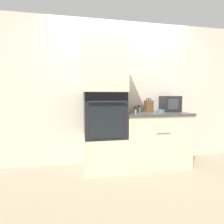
% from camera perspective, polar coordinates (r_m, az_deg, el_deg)
% --- Properties ---
extents(ground_plane, '(12.00, 12.00, 0.00)m').
position_cam_1_polar(ground_plane, '(2.82, 5.45, -19.79)').
color(ground_plane, gray).
extents(wall_back, '(8.00, 0.05, 2.50)m').
position_cam_1_polar(wall_back, '(3.17, 2.45, 6.24)').
color(wall_back, beige).
rests_on(wall_back, ground_plane).
extents(oven_cabinet_base, '(0.66, 0.60, 0.54)m').
position_cam_1_polar(oven_cabinet_base, '(2.93, -2.57, -13.12)').
color(oven_cabinet_base, beige).
rests_on(oven_cabinet_base, ground_plane).
extents(wall_oven, '(0.64, 0.64, 0.71)m').
position_cam_1_polar(wall_oven, '(2.80, -2.61, -0.86)').
color(wall_oven, black).
rests_on(wall_oven, oven_cabinet_base).
extents(oven_cabinet_upper, '(0.66, 0.60, 0.74)m').
position_cam_1_polar(oven_cabinet_upper, '(2.82, -2.68, 14.02)').
color(oven_cabinet_upper, beige).
rests_on(oven_cabinet_upper, wall_oven).
extents(counter_unit, '(1.11, 0.63, 0.92)m').
position_cam_1_polar(counter_unit, '(3.12, 13.72, -8.53)').
color(counter_unit, beige).
rests_on(counter_unit, ground_plane).
extents(microwave, '(0.30, 0.29, 0.28)m').
position_cam_1_polar(microwave, '(3.32, 18.42, 2.58)').
color(microwave, '#232326').
rests_on(microwave, counter_unit).
extents(knife_block, '(0.13, 0.15, 0.24)m').
position_cam_1_polar(knife_block, '(3.21, 11.86, 1.96)').
color(knife_block, brown).
rests_on(knife_block, counter_unit).
extents(bowl, '(0.14, 0.14, 0.05)m').
position_cam_1_polar(bowl, '(2.98, 15.61, 0.21)').
color(bowl, '#517599').
rests_on(bowl, counter_unit).
extents(condiment_jar_near, '(0.04, 0.04, 0.06)m').
position_cam_1_polar(condiment_jar_near, '(2.83, 7.60, 0.17)').
color(condiment_jar_near, silver).
rests_on(condiment_jar_near, counter_unit).
extents(condiment_jar_mid, '(0.06, 0.06, 0.12)m').
position_cam_1_polar(condiment_jar_mid, '(3.00, 8.90, 0.98)').
color(condiment_jar_mid, '#427047').
rests_on(condiment_jar_mid, counter_unit).
extents(condiment_jar_far, '(0.06, 0.06, 0.10)m').
position_cam_1_polar(condiment_jar_far, '(3.14, 7.67, 1.00)').
color(condiment_jar_far, brown).
rests_on(condiment_jar_far, counter_unit).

